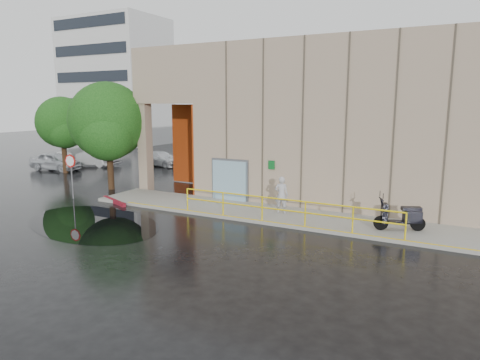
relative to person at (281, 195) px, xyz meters
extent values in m
plane|color=black|center=(-3.57, -4.63, -0.99)|extent=(120.00, 120.00, 0.00)
cube|color=gray|center=(0.43, -0.13, -0.91)|extent=(20.00, 3.00, 0.15)
cube|color=gray|center=(2.43, 6.37, 3.01)|extent=(16.00, 10.00, 8.00)
cube|color=gray|center=(-7.57, 6.37, 5.51)|extent=(4.00, 10.00, 3.00)
cube|color=gray|center=(-9.17, 1.77, 1.51)|extent=(0.60, 0.60, 5.00)
cube|color=#AF3210|center=(-7.57, 4.87, 1.51)|extent=(3.80, 0.15, 4.90)
cube|color=#AF3210|center=(-5.62, 3.12, 1.51)|extent=(0.10, 3.50, 4.90)
cube|color=#8AABBC|center=(-3.37, 1.25, 0.16)|extent=(1.90, 0.10, 2.00)
cube|color=slate|center=(-3.37, 1.33, 0.16)|extent=(2.10, 0.06, 2.20)
cube|color=#0D5C20|center=(-1.07, 1.31, 1.11)|extent=(0.32, 0.04, 0.42)
cylinder|color=yellow|center=(0.68, -1.48, 0.16)|extent=(9.50, 0.06, 0.06)
cylinder|color=yellow|center=(0.68, -1.48, -0.29)|extent=(9.50, 0.06, 0.06)
cube|color=silver|center=(-31.57, 23.37, 6.51)|extent=(12.00, 8.00, 15.00)
imported|color=#ABAAAF|center=(0.00, 0.00, 0.00)|extent=(0.68, 0.51, 1.67)
cylinder|color=black|center=(4.43, -0.63, -0.56)|extent=(0.56, 0.32, 0.56)
cylinder|color=black|center=(5.72, -0.08, -0.56)|extent=(0.56, 0.32, 0.56)
cylinder|color=slate|center=(-11.23, -1.79, 0.05)|extent=(0.07, 0.07, 2.08)
cylinder|color=red|center=(-11.23, -1.82, 1.04)|extent=(0.72, 0.08, 0.72)
cylinder|color=white|center=(-11.23, -1.84, 1.04)|extent=(0.57, 0.04, 0.57)
cube|color=maroon|center=(-8.57, -1.53, -0.90)|extent=(2.28, 1.09, 0.18)
cube|color=black|center=(-6.73, -4.74, -0.98)|extent=(8.25, 6.37, 0.01)
imported|color=silver|center=(-20.19, 4.48, -0.30)|extent=(4.20, 2.04, 1.38)
imported|color=silver|center=(-19.73, 7.36, -0.20)|extent=(5.07, 2.81, 1.58)
imported|color=silver|center=(-14.57, 10.03, -0.39)|extent=(4.29, 2.21, 1.19)
cylinder|color=#321E10|center=(-11.26, 1.07, 0.36)|extent=(0.36, 0.36, 2.70)
sphere|color=#1F5915|center=(-11.26, 1.07, 3.04)|extent=(4.44, 4.44, 4.44)
sphere|color=#1F5915|center=(-10.72, 0.43, 2.38)|extent=(3.11, 3.11, 3.11)
cylinder|color=#321E10|center=(-18.57, 4.00, 0.30)|extent=(0.36, 0.36, 2.58)
sphere|color=#195E19|center=(-18.57, 4.00, 2.69)|extent=(3.65, 3.65, 3.65)
sphere|color=#195E19|center=(-17.98, 3.72, 2.14)|extent=(2.55, 2.55, 2.55)
camera|label=1|loc=(7.01, -17.43, 4.06)|focal=32.00mm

